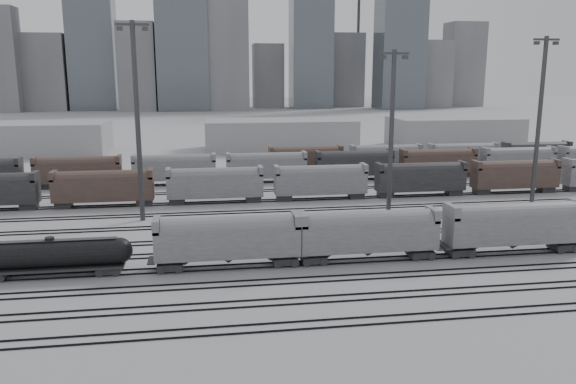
{
  "coord_description": "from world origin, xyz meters",
  "views": [
    {
      "loc": [
        -10.8,
        -55.54,
        19.95
      ],
      "look_at": [
        0.74,
        19.62,
        4.0
      ],
      "focal_mm": 35.0,
      "sensor_mm": 36.0,
      "label": 1
    }
  ],
  "objects": [
    {
      "name": "hopper_car_a",
      "position": [
        -8.47,
        1.0,
        3.35
      ],
      "size": [
        15.16,
        3.01,
        5.42
      ],
      "color": "black",
      "rests_on": "ground"
    },
    {
      "name": "light_mast_b",
      "position": [
        -19.35,
        22.55,
        14.26
      ],
      "size": [
        4.3,
        0.69,
        26.89
      ],
      "color": "#373739",
      "rests_on": "ground"
    },
    {
      "name": "ground",
      "position": [
        0.0,
        0.0,
        0.0
      ],
      "size": [
        900.0,
        900.0,
        0.0
      ],
      "primitive_type": "plane",
      "color": "#B4B3B8",
      "rests_on": "ground"
    },
    {
      "name": "hopper_car_b",
      "position": [
        6.7,
        1.0,
        3.36
      ],
      "size": [
        15.21,
        3.02,
        5.44
      ],
      "color": "black",
      "rests_on": "ground"
    },
    {
      "name": "warehouse_right",
      "position": [
        60.0,
        95.0,
        4.0
      ],
      "size": [
        35.0,
        18.0,
        8.0
      ],
      "primitive_type": "cube",
      "color": "#959598",
      "rests_on": "ground"
    },
    {
      "name": "tank_car_b",
      "position": [
        -26.12,
        1.0,
        2.28
      ],
      "size": [
        15.93,
        2.66,
        3.94
      ],
      "color": "black",
      "rests_on": "ground"
    },
    {
      "name": "warehouse_left",
      "position": [
        -60.0,
        95.0,
        4.0
      ],
      "size": [
        50.0,
        18.0,
        8.0
      ],
      "primitive_type": "cube",
      "color": "#959598",
      "rests_on": "ground"
    },
    {
      "name": "bg_string_far",
      "position": [
        35.5,
        56.0,
        2.8
      ],
      "size": [
        66.0,
        3.0,
        5.6
      ],
      "color": "brown",
      "rests_on": "ground"
    },
    {
      "name": "crane_left",
      "position": [
        -28.74,
        305.0,
        57.39
      ],
      "size": [
        42.0,
        1.8,
        100.0
      ],
      "color": "#373739",
      "rests_on": "ground"
    },
    {
      "name": "light_mast_c",
      "position": [
        12.61,
        11.75,
        12.17
      ],
      "size": [
        3.67,
        0.59,
        22.93
      ],
      "color": "#373739",
      "rests_on": "ground"
    },
    {
      "name": "warehouse_mid",
      "position": [
        10.0,
        95.0,
        4.0
      ],
      "size": [
        40.0,
        18.0,
        8.0
      ],
      "primitive_type": "cube",
      "color": "#959598",
      "rests_on": "ground"
    },
    {
      "name": "hopper_car_c",
      "position": [
        23.71,
        1.0,
        3.53
      ],
      "size": [
        15.95,
        3.17,
        5.71
      ],
      "color": "black",
      "rests_on": "ground"
    },
    {
      "name": "crane_right",
      "position": [
        91.26,
        305.0,
        57.39
      ],
      "size": [
        42.0,
        1.8,
        100.0
      ],
      "color": "#373739",
      "rests_on": "ground"
    },
    {
      "name": "bg_string_near",
      "position": [
        8.0,
        32.0,
        2.8
      ],
      "size": [
        151.0,
        3.0,
        5.6
      ],
      "color": "gray",
      "rests_on": "ground"
    },
    {
      "name": "skyline",
      "position": [
        10.84,
        280.0,
        34.73
      ],
      "size": [
        316.0,
        22.4,
        95.0
      ],
      "color": "gray",
      "rests_on": "ground"
    },
    {
      "name": "light_mast_d",
      "position": [
        40.08,
        23.48,
        13.55
      ],
      "size": [
        4.09,
        0.65,
        25.55
      ],
      "color": "#373739",
      "rests_on": "ground"
    },
    {
      "name": "tracks",
      "position": [
        0.0,
        17.5,
        0.08
      ],
      "size": [
        220.0,
        71.5,
        0.16
      ],
      "color": "black",
      "rests_on": "ground"
    },
    {
      "name": "bg_string_mid",
      "position": [
        18.0,
        48.0,
        2.8
      ],
      "size": [
        151.0,
        3.0,
        5.6
      ],
      "color": "black",
      "rests_on": "ground"
    }
  ]
}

